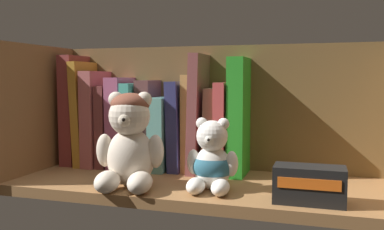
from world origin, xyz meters
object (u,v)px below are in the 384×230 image
at_px(book_4, 125,122).
at_px(teddy_bear_smaller, 212,162).
at_px(book_3, 113,125).
at_px(book_10, 201,113).
at_px(book_7, 166,132).
at_px(teddy_bear_larger, 129,142).
at_px(book_2, 101,118).
at_px(book_0, 79,110).
at_px(book_5, 138,125).
at_px(small_product_box, 309,185).
at_px(book_11, 213,130).
at_px(book_12, 226,127).
at_px(book_13, 241,116).
at_px(book_6, 150,124).
at_px(book_9, 191,123).
at_px(book_1, 90,113).
at_px(book_8, 180,125).

distance_m(book_4, teddy_bear_smaller, 0.29).
distance_m(book_3, book_10, 0.21).
relative_size(book_7, teddy_bear_larger, 0.91).
relative_size(book_2, book_7, 1.36).
distance_m(book_0, book_2, 0.06).
height_order(book_5, teddy_bear_smaller, book_5).
bearing_deg(small_product_box, book_2, 158.53).
xyz_separation_m(book_10, small_product_box, (0.23, -0.19, -0.09)).
xyz_separation_m(book_0, book_11, (0.32, 0.00, -0.04)).
relative_size(book_0, book_12, 1.32).
bearing_deg(book_13, book_3, 180.00).
relative_size(book_5, book_10, 0.76).
bearing_deg(book_6, book_9, 0.00).
distance_m(book_1, book_5, 0.12).
relative_size(book_0, small_product_box, 2.25).
distance_m(book_2, book_4, 0.06).
xyz_separation_m(book_5, book_10, (0.15, 0.00, 0.03)).
height_order(book_5, book_6, book_6).
height_order(book_0, book_4, book_0).
bearing_deg(book_12, book_13, -0.00).
distance_m(book_0, small_product_box, 0.57).
bearing_deg(book_10, book_11, -0.00).
relative_size(book_4, book_9, 0.97).
bearing_deg(teddy_bear_larger, book_4, 118.37).
bearing_deg(book_8, book_1, 180.00).
bearing_deg(teddy_bear_larger, book_9, 70.65).
height_order(book_3, teddy_bear_larger, book_3).
bearing_deg(book_4, teddy_bear_larger, -61.63).
bearing_deg(book_9, book_4, -180.00).
bearing_deg(book_3, book_6, 0.00).
height_order(book_1, book_6, book_1).
distance_m(book_1, book_13, 0.35).
bearing_deg(book_2, book_5, 0.00).
bearing_deg(book_7, book_12, 0.00).
distance_m(book_9, book_12, 0.08).
height_order(book_1, teddy_bear_smaller, book_1).
height_order(book_0, small_product_box, book_0).
xyz_separation_m(book_1, book_4, (0.09, -0.00, -0.02)).
relative_size(book_1, book_4, 1.18).
distance_m(book_0, book_7, 0.22).
relative_size(book_7, teddy_bear_smaller, 1.23).
xyz_separation_m(book_1, book_2, (0.03, -0.00, -0.01)).
bearing_deg(teddy_bear_larger, book_11, 57.73).
bearing_deg(book_11, book_8, 180.00).
distance_m(teddy_bear_larger, teddy_bear_smaller, 0.15).
bearing_deg(book_2, book_11, 0.00).
bearing_deg(teddy_bear_larger, book_10, 64.45).
relative_size(book_3, teddy_bear_larger, 1.04).
relative_size(book_4, small_product_box, 1.80).
xyz_separation_m(book_8, book_10, (0.05, 0.00, 0.03)).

